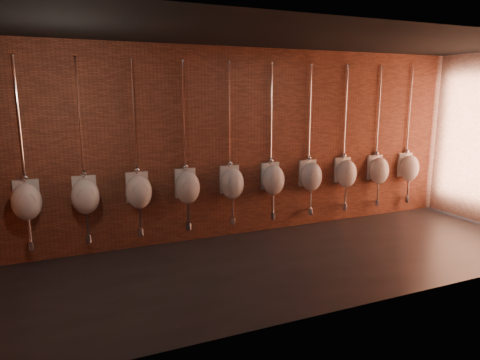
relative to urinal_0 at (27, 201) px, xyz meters
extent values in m
plane|color=black|center=(3.60, -1.36, -0.96)|extent=(8.50, 8.50, 0.00)
cube|color=black|center=(3.60, -1.36, 2.24)|extent=(8.50, 3.00, 0.04)
cube|color=brown|center=(3.60, 0.14, 0.64)|extent=(8.50, 0.04, 3.20)
cube|color=brown|center=(3.60, -2.86, 0.64)|extent=(8.50, 0.04, 3.20)
ellipsoid|color=silver|center=(0.00, -0.01, -0.01)|extent=(0.41, 0.35, 0.53)
cube|color=silver|center=(0.00, 0.12, 0.04)|extent=(0.35, 0.04, 0.48)
cylinder|color=#9F9F9F|center=(0.00, -0.15, 0.02)|extent=(0.24, 0.02, 0.23)
cylinder|color=silver|center=(0.00, 0.10, 1.12)|extent=(0.03, 0.03, 1.73)
sphere|color=silver|center=(0.00, 0.09, 0.32)|extent=(0.10, 0.10, 0.10)
cylinder|color=silver|center=(0.00, 0.10, 1.99)|extent=(0.06, 0.06, 0.01)
cylinder|color=silver|center=(0.00, -0.01, -0.41)|extent=(0.04, 0.04, 0.38)
cylinder|color=silver|center=(0.00, -0.01, -0.66)|extent=(0.10, 0.10, 0.13)
cylinder|color=silver|center=(0.00, 0.08, -0.66)|extent=(0.04, 0.18, 0.04)
ellipsoid|color=silver|center=(0.78, -0.01, -0.01)|extent=(0.41, 0.35, 0.53)
cube|color=silver|center=(0.78, 0.12, 0.04)|extent=(0.35, 0.04, 0.48)
cylinder|color=#9F9F9F|center=(0.78, -0.15, 0.02)|extent=(0.24, 0.02, 0.23)
cylinder|color=silver|center=(0.78, 0.10, 1.12)|extent=(0.03, 0.03, 1.73)
sphere|color=silver|center=(0.78, 0.09, 0.32)|extent=(0.10, 0.10, 0.10)
cylinder|color=silver|center=(0.78, 0.10, 1.99)|extent=(0.06, 0.06, 0.01)
cylinder|color=silver|center=(0.78, -0.01, -0.41)|extent=(0.04, 0.04, 0.38)
cylinder|color=silver|center=(0.78, -0.01, -0.66)|extent=(0.10, 0.10, 0.13)
cylinder|color=silver|center=(0.78, 0.08, -0.66)|extent=(0.04, 0.18, 0.04)
ellipsoid|color=silver|center=(1.56, -0.01, -0.01)|extent=(0.41, 0.35, 0.53)
cube|color=silver|center=(1.56, 0.12, 0.04)|extent=(0.35, 0.04, 0.48)
cylinder|color=#9F9F9F|center=(1.56, -0.15, 0.02)|extent=(0.24, 0.02, 0.23)
cylinder|color=silver|center=(1.56, 0.10, 1.12)|extent=(0.03, 0.03, 1.73)
sphere|color=silver|center=(1.56, 0.09, 0.32)|extent=(0.10, 0.10, 0.10)
cylinder|color=silver|center=(1.56, 0.10, 1.99)|extent=(0.06, 0.06, 0.01)
cylinder|color=silver|center=(1.56, -0.01, -0.41)|extent=(0.04, 0.04, 0.38)
cylinder|color=silver|center=(1.56, -0.01, -0.66)|extent=(0.10, 0.10, 0.13)
cylinder|color=silver|center=(1.56, 0.08, -0.66)|extent=(0.04, 0.18, 0.04)
ellipsoid|color=silver|center=(2.35, -0.01, -0.01)|extent=(0.41, 0.35, 0.53)
cube|color=silver|center=(2.35, 0.12, 0.04)|extent=(0.35, 0.04, 0.48)
cylinder|color=#9F9F9F|center=(2.35, -0.15, 0.02)|extent=(0.24, 0.02, 0.23)
cylinder|color=silver|center=(2.35, 0.10, 1.12)|extent=(0.03, 0.03, 1.73)
sphere|color=silver|center=(2.35, 0.09, 0.32)|extent=(0.10, 0.10, 0.10)
cylinder|color=silver|center=(2.35, 0.10, 1.99)|extent=(0.06, 0.06, 0.01)
cylinder|color=silver|center=(2.35, -0.01, -0.41)|extent=(0.04, 0.04, 0.38)
cylinder|color=silver|center=(2.35, -0.01, -0.66)|extent=(0.10, 0.10, 0.13)
cylinder|color=silver|center=(2.35, 0.08, -0.66)|extent=(0.04, 0.18, 0.04)
ellipsoid|color=silver|center=(3.13, -0.01, -0.01)|extent=(0.41, 0.35, 0.53)
cube|color=silver|center=(3.13, 0.12, 0.04)|extent=(0.35, 0.04, 0.48)
cylinder|color=#9F9F9F|center=(3.13, -0.15, 0.02)|extent=(0.24, 0.02, 0.23)
cylinder|color=silver|center=(3.13, 0.10, 1.12)|extent=(0.03, 0.03, 1.73)
sphere|color=silver|center=(3.13, 0.09, 0.32)|extent=(0.10, 0.10, 0.10)
cylinder|color=silver|center=(3.13, 0.10, 1.99)|extent=(0.06, 0.06, 0.01)
cylinder|color=silver|center=(3.13, -0.01, -0.41)|extent=(0.04, 0.04, 0.38)
cylinder|color=silver|center=(3.13, -0.01, -0.66)|extent=(0.10, 0.10, 0.13)
cylinder|color=silver|center=(3.13, 0.08, -0.66)|extent=(0.04, 0.18, 0.04)
ellipsoid|color=silver|center=(3.91, -0.01, -0.01)|extent=(0.41, 0.35, 0.53)
cube|color=silver|center=(3.91, 0.12, 0.04)|extent=(0.35, 0.04, 0.48)
cylinder|color=#9F9F9F|center=(3.91, -0.15, 0.02)|extent=(0.24, 0.02, 0.23)
cylinder|color=silver|center=(3.91, 0.10, 1.12)|extent=(0.03, 0.03, 1.73)
sphere|color=silver|center=(3.91, 0.09, 0.32)|extent=(0.10, 0.10, 0.10)
cylinder|color=silver|center=(3.91, 0.10, 1.99)|extent=(0.06, 0.06, 0.01)
cylinder|color=silver|center=(3.91, -0.01, -0.41)|extent=(0.04, 0.04, 0.38)
cylinder|color=silver|center=(3.91, -0.01, -0.66)|extent=(0.10, 0.10, 0.13)
cylinder|color=silver|center=(3.91, 0.08, -0.66)|extent=(0.04, 0.18, 0.04)
ellipsoid|color=silver|center=(4.69, -0.01, -0.01)|extent=(0.41, 0.35, 0.53)
cube|color=silver|center=(4.69, 0.12, 0.04)|extent=(0.35, 0.04, 0.48)
cylinder|color=#9F9F9F|center=(4.69, -0.15, 0.02)|extent=(0.24, 0.02, 0.23)
cylinder|color=silver|center=(4.69, 0.10, 1.12)|extent=(0.03, 0.03, 1.73)
sphere|color=silver|center=(4.69, 0.09, 0.32)|extent=(0.10, 0.10, 0.10)
cylinder|color=silver|center=(4.69, 0.10, 1.99)|extent=(0.06, 0.06, 0.01)
cylinder|color=silver|center=(4.69, -0.01, -0.41)|extent=(0.04, 0.04, 0.38)
cylinder|color=silver|center=(4.69, -0.01, -0.66)|extent=(0.10, 0.10, 0.13)
cylinder|color=silver|center=(4.69, 0.08, -0.66)|extent=(0.04, 0.18, 0.04)
ellipsoid|color=silver|center=(5.47, -0.01, -0.01)|extent=(0.41, 0.35, 0.53)
cube|color=silver|center=(5.47, 0.12, 0.04)|extent=(0.35, 0.04, 0.48)
cylinder|color=#9F9F9F|center=(5.47, -0.15, 0.02)|extent=(0.24, 0.02, 0.23)
cylinder|color=silver|center=(5.47, 0.10, 1.12)|extent=(0.03, 0.03, 1.73)
sphere|color=silver|center=(5.47, 0.09, 0.32)|extent=(0.10, 0.10, 0.10)
cylinder|color=silver|center=(5.47, 0.10, 1.99)|extent=(0.06, 0.06, 0.01)
cylinder|color=silver|center=(5.47, -0.01, -0.41)|extent=(0.04, 0.04, 0.38)
cylinder|color=silver|center=(5.47, -0.01, -0.66)|extent=(0.10, 0.10, 0.13)
cylinder|color=silver|center=(5.47, 0.08, -0.66)|extent=(0.04, 0.18, 0.04)
ellipsoid|color=silver|center=(6.26, -0.01, -0.01)|extent=(0.41, 0.35, 0.53)
cube|color=silver|center=(6.26, 0.12, 0.04)|extent=(0.35, 0.04, 0.48)
cylinder|color=#9F9F9F|center=(6.26, -0.15, 0.02)|extent=(0.24, 0.02, 0.23)
cylinder|color=silver|center=(6.26, 0.10, 1.12)|extent=(0.03, 0.03, 1.73)
sphere|color=silver|center=(6.26, 0.09, 0.32)|extent=(0.10, 0.10, 0.10)
cylinder|color=silver|center=(6.26, 0.10, 1.99)|extent=(0.06, 0.06, 0.01)
cylinder|color=silver|center=(6.26, -0.01, -0.41)|extent=(0.04, 0.04, 0.38)
cylinder|color=silver|center=(6.26, -0.01, -0.66)|extent=(0.10, 0.10, 0.13)
cylinder|color=silver|center=(6.26, 0.08, -0.66)|extent=(0.04, 0.18, 0.04)
ellipsoid|color=silver|center=(7.04, -0.01, -0.01)|extent=(0.41, 0.35, 0.53)
cube|color=silver|center=(7.04, 0.12, 0.04)|extent=(0.35, 0.04, 0.48)
cylinder|color=#9F9F9F|center=(7.04, -0.15, 0.02)|extent=(0.24, 0.02, 0.23)
cylinder|color=silver|center=(7.04, 0.10, 1.12)|extent=(0.03, 0.03, 1.73)
sphere|color=silver|center=(7.04, 0.09, 0.32)|extent=(0.10, 0.10, 0.10)
cylinder|color=silver|center=(7.04, 0.10, 1.99)|extent=(0.06, 0.06, 0.01)
cylinder|color=silver|center=(7.04, -0.01, -0.41)|extent=(0.04, 0.04, 0.38)
cylinder|color=silver|center=(7.04, -0.01, -0.66)|extent=(0.10, 0.10, 0.13)
cylinder|color=silver|center=(7.04, 0.08, -0.66)|extent=(0.04, 0.18, 0.04)
camera|label=1|loc=(0.47, -6.55, 1.48)|focal=32.00mm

